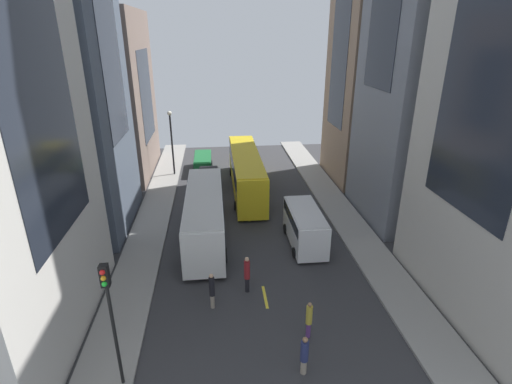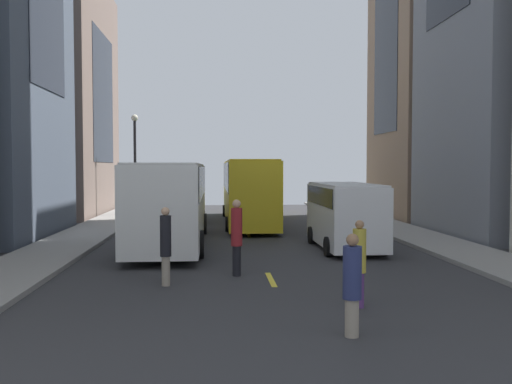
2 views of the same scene
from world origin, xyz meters
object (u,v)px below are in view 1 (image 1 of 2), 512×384
(car_black_0, at_px, (209,179))
(pedestrian_crossing_near, at_px, (212,290))
(pedestrian_crossing_mid, at_px, (247,273))
(car_green_1, at_px, (203,162))
(pedestrian_waiting_curb, at_px, (309,319))
(traffic_light_near_corner, at_px, (109,305))
(pedestrian_walking_far, at_px, (304,354))
(delivery_van_white, at_px, (305,225))
(streetcar_yellow, at_px, (246,169))
(city_bus_white, at_px, (205,212))

(car_black_0, height_order, pedestrian_crossing_near, pedestrian_crossing_near)
(pedestrian_crossing_mid, bearing_deg, car_black_0, 130.38)
(car_green_1, height_order, pedestrian_waiting_curb, pedestrian_waiting_curb)
(traffic_light_near_corner, bearing_deg, pedestrian_walking_far, -1.26)
(delivery_van_white, xyz_separation_m, car_black_0, (-6.68, 11.39, -0.60))
(pedestrian_waiting_curb, bearing_deg, car_green_1, 156.72)
(pedestrian_crossing_mid, xyz_separation_m, traffic_light_near_corner, (-5.73, -5.85, 2.94))
(pedestrian_walking_far, xyz_separation_m, pedestrian_crossing_mid, (-1.94, 6.02, 0.18))
(pedestrian_walking_far, distance_m, traffic_light_near_corner, 8.28)
(pedestrian_crossing_mid, bearing_deg, pedestrian_crossing_near, -115.61)
(streetcar_yellow, xyz_separation_m, car_green_1, (-4.11, 6.18, -1.14))
(pedestrian_crossing_near, bearing_deg, pedestrian_waiting_curb, -93.18)
(streetcar_yellow, bearing_deg, delivery_van_white, -72.92)
(pedestrian_crossing_mid, bearing_deg, traffic_light_near_corner, -101.83)
(city_bus_white, distance_m, pedestrian_walking_far, 13.52)
(delivery_van_white, xyz_separation_m, pedestrian_crossing_near, (-6.40, -6.19, -0.36))
(traffic_light_near_corner, bearing_deg, pedestrian_crossing_near, 50.90)
(car_green_1, distance_m, pedestrian_crossing_near, 22.83)
(delivery_van_white, height_order, pedestrian_crossing_mid, delivery_van_white)
(delivery_van_white, relative_size, pedestrian_walking_far, 2.80)
(city_bus_white, xyz_separation_m, pedestrian_crossing_near, (0.46, -7.97, -0.86))
(streetcar_yellow, distance_m, pedestrian_walking_far, 21.46)
(pedestrian_crossing_near, distance_m, traffic_light_near_corner, 6.68)
(city_bus_white, relative_size, pedestrian_walking_far, 5.83)
(pedestrian_crossing_mid, bearing_deg, streetcar_yellow, 118.02)
(delivery_van_white, xyz_separation_m, pedestrian_crossing_mid, (-4.43, -4.97, -0.29))
(delivery_van_white, height_order, car_black_0, delivery_van_white)
(pedestrian_crossing_near, bearing_deg, car_black_0, 27.79)
(city_bus_white, height_order, pedestrian_waiting_curb, city_bus_white)
(pedestrian_walking_far, bearing_deg, pedestrian_crossing_near, -176.77)
(pedestrian_crossing_near, height_order, pedestrian_crossing_mid, pedestrian_crossing_mid)
(delivery_van_white, relative_size, traffic_light_near_corner, 0.95)
(streetcar_yellow, xyz_separation_m, pedestrian_crossing_mid, (-1.23, -15.41, -0.91))
(pedestrian_crossing_near, distance_m, pedestrian_waiting_curb, 5.32)
(car_green_1, height_order, pedestrian_walking_far, pedestrian_walking_far)
(car_green_1, distance_m, pedestrian_walking_far, 28.03)
(streetcar_yellow, xyz_separation_m, pedestrian_waiting_curb, (1.41, -19.29, -1.05))
(delivery_van_white, relative_size, car_green_1, 1.15)
(car_black_0, height_order, pedestrian_walking_far, pedestrian_walking_far)
(pedestrian_waiting_curb, bearing_deg, pedestrian_crossing_near, -155.60)
(car_black_0, height_order, pedestrian_waiting_curb, pedestrian_waiting_curb)
(pedestrian_crossing_mid, height_order, traffic_light_near_corner, traffic_light_near_corner)
(delivery_van_white, height_order, traffic_light_near_corner, traffic_light_near_corner)
(car_black_0, relative_size, pedestrian_crossing_near, 1.97)
(pedestrian_crossing_mid, relative_size, pedestrian_waiting_curb, 1.13)
(city_bus_white, xyz_separation_m, car_black_0, (0.19, 9.62, -1.09))
(pedestrian_crossing_mid, bearing_deg, delivery_van_white, 80.86)
(car_black_0, bearing_deg, pedestrian_walking_far, -79.43)
(car_green_1, relative_size, pedestrian_crossing_mid, 2.12)
(city_bus_white, xyz_separation_m, pedestrian_crossing_mid, (2.43, -6.75, -0.79))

